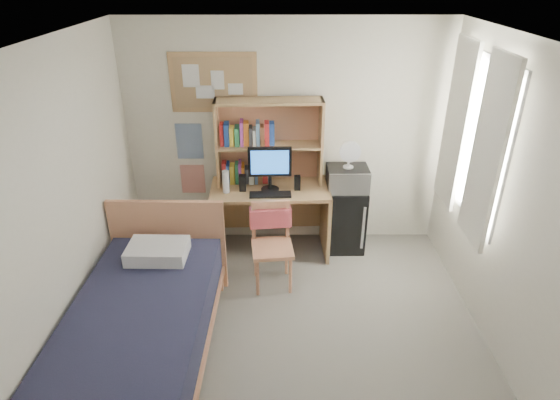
{
  "coord_description": "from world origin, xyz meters",
  "views": [
    {
      "loc": [
        -0.08,
        -2.97,
        3.07
      ],
      "look_at": [
        -0.07,
        1.2,
        0.95
      ],
      "focal_mm": 30.0,
      "sensor_mm": 36.0,
      "label": 1
    }
  ],
  "objects_px": {
    "bulletin_board": "(214,83)",
    "mini_fridge": "(344,218)",
    "monitor": "(270,169)",
    "desk_chair": "(272,248)",
    "desk": "(270,220)",
    "speaker_right": "(297,183)",
    "speaker_left": "(243,183)",
    "desk_fan": "(349,155)",
    "microwave": "(347,178)",
    "bed": "(140,339)"
  },
  "relations": [
    {
      "from": "bulletin_board",
      "to": "mini_fridge",
      "type": "xyz_separation_m",
      "value": [
        1.47,
        -0.24,
        -1.53
      ]
    },
    {
      "from": "monitor",
      "to": "desk_chair",
      "type": "bearing_deg",
      "value": -89.23
    },
    {
      "from": "desk",
      "to": "speaker_right",
      "type": "distance_m",
      "value": 0.58
    },
    {
      "from": "desk_chair",
      "to": "speaker_right",
      "type": "xyz_separation_m",
      "value": [
        0.27,
        0.61,
        0.45
      ]
    },
    {
      "from": "desk",
      "to": "speaker_left",
      "type": "bearing_deg",
      "value": -168.69
    },
    {
      "from": "bulletin_board",
      "to": "desk_fan",
      "type": "distance_m",
      "value": 1.67
    },
    {
      "from": "mini_fridge",
      "to": "speaker_right",
      "type": "bearing_deg",
      "value": -166.85
    },
    {
      "from": "bulletin_board",
      "to": "desk_chair",
      "type": "xyz_separation_m",
      "value": [
        0.63,
        -0.99,
        -1.46
      ]
    },
    {
      "from": "speaker_right",
      "to": "microwave",
      "type": "distance_m",
      "value": 0.58
    },
    {
      "from": "desk_chair",
      "to": "mini_fridge",
      "type": "height_order",
      "value": "desk_chair"
    },
    {
      "from": "speaker_right",
      "to": "desk_fan",
      "type": "xyz_separation_m",
      "value": [
        0.57,
        0.12,
        0.27
      ]
    },
    {
      "from": "mini_fridge",
      "to": "speaker_left",
      "type": "bearing_deg",
      "value": -172.82
    },
    {
      "from": "desk",
      "to": "monitor",
      "type": "bearing_deg",
      "value": -90.0
    },
    {
      "from": "monitor",
      "to": "desk",
      "type": "bearing_deg",
      "value": 90.0
    },
    {
      "from": "desk_chair",
      "to": "desk",
      "type": "bearing_deg",
      "value": 86.82
    },
    {
      "from": "desk",
      "to": "desk_chair",
      "type": "xyz_separation_m",
      "value": [
        0.03,
        -0.66,
        0.04
      ]
    },
    {
      "from": "bed",
      "to": "microwave",
      "type": "distance_m",
      "value": 2.75
    },
    {
      "from": "mini_fridge",
      "to": "speaker_right",
      "type": "relative_size",
      "value": 4.72
    },
    {
      "from": "mini_fridge",
      "to": "microwave",
      "type": "xyz_separation_m",
      "value": [
        0.0,
        -0.02,
        0.52
      ]
    },
    {
      "from": "bed",
      "to": "desk_fan",
      "type": "relative_size",
      "value": 7.71
    },
    {
      "from": "desk_chair",
      "to": "bed",
      "type": "xyz_separation_m",
      "value": [
        -1.08,
        -1.15,
        -0.15
      ]
    },
    {
      "from": "bulletin_board",
      "to": "speaker_right",
      "type": "xyz_separation_m",
      "value": [
        0.9,
        -0.38,
        -1.01
      ]
    },
    {
      "from": "bed",
      "to": "monitor",
      "type": "distance_m",
      "value": 2.18
    },
    {
      "from": "bed",
      "to": "speaker_left",
      "type": "bearing_deg",
      "value": 67.91
    },
    {
      "from": "desk",
      "to": "speaker_right",
      "type": "xyz_separation_m",
      "value": [
        0.3,
        -0.05,
        0.5
      ]
    },
    {
      "from": "mini_fridge",
      "to": "speaker_right",
      "type": "height_order",
      "value": "speaker_right"
    },
    {
      "from": "bulletin_board",
      "to": "speaker_left",
      "type": "xyz_separation_m",
      "value": [
        0.3,
        -0.41,
        -1.0
      ]
    },
    {
      "from": "bed",
      "to": "speaker_right",
      "type": "xyz_separation_m",
      "value": [
        1.35,
        1.76,
        0.6
      ]
    },
    {
      "from": "bulletin_board",
      "to": "bed",
      "type": "xyz_separation_m",
      "value": [
        -0.44,
        -2.14,
        -1.61
      ]
    },
    {
      "from": "monitor",
      "to": "microwave",
      "type": "xyz_separation_m",
      "value": [
        0.87,
        0.13,
        -0.17
      ]
    },
    {
      "from": "bulletin_board",
      "to": "desk_chair",
      "type": "relative_size",
      "value": 1.03
    },
    {
      "from": "monitor",
      "to": "microwave",
      "type": "distance_m",
      "value": 0.89
    },
    {
      "from": "monitor",
      "to": "microwave",
      "type": "relative_size",
      "value": 1.09
    },
    {
      "from": "bed",
      "to": "bulletin_board",
      "type": "bearing_deg",
      "value": 79.49
    },
    {
      "from": "bulletin_board",
      "to": "desk",
      "type": "bearing_deg",
      "value": -29.08
    },
    {
      "from": "desk_fan",
      "to": "speaker_left",
      "type": "bearing_deg",
      "value": -173.79
    },
    {
      "from": "microwave",
      "to": "desk_fan",
      "type": "bearing_deg",
      "value": 0.0
    },
    {
      "from": "desk",
      "to": "bed",
      "type": "relative_size",
      "value": 0.59
    },
    {
      "from": "bulletin_board",
      "to": "mini_fridge",
      "type": "distance_m",
      "value": 2.14
    },
    {
      "from": "mini_fridge",
      "to": "speaker_left",
      "type": "relative_size",
      "value": 4.25
    },
    {
      "from": "desk_chair",
      "to": "speaker_left",
      "type": "height_order",
      "value": "speaker_left"
    },
    {
      "from": "mini_fridge",
      "to": "desk_fan",
      "type": "distance_m",
      "value": 0.8
    },
    {
      "from": "microwave",
      "to": "desk_fan",
      "type": "height_order",
      "value": "desk_fan"
    },
    {
      "from": "bulletin_board",
      "to": "mini_fridge",
      "type": "relative_size",
      "value": 1.21
    },
    {
      "from": "speaker_left",
      "to": "desk_chair",
      "type": "bearing_deg",
      "value": -62.83
    },
    {
      "from": "bulletin_board",
      "to": "desk_fan",
      "type": "height_order",
      "value": "bulletin_board"
    },
    {
      "from": "speaker_right",
      "to": "desk_chair",
      "type": "bearing_deg",
      "value": -115.94
    },
    {
      "from": "mini_fridge",
      "to": "monitor",
      "type": "height_order",
      "value": "monitor"
    },
    {
      "from": "bulletin_board",
      "to": "speaker_left",
      "type": "distance_m",
      "value": 1.12
    },
    {
      "from": "speaker_left",
      "to": "monitor",
      "type": "bearing_deg",
      "value": -0.0
    }
  ]
}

